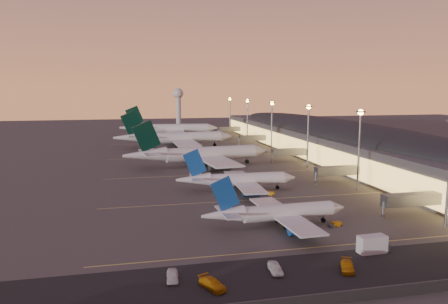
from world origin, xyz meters
The scene contains 20 objects.
ground centered at (0.00, 0.00, 0.00)m, with size 700.00×700.00×0.00m, color #3C3A37.
airliner_narrow_south centered at (-2.55, -30.13, 3.33)m, with size 36.02×32.15×12.88m.
airliner_narrow_north centered at (-2.38, 7.23, 3.59)m, with size 38.82×34.67×13.88m.
airliner_wide_near centered at (-6.80, 53.35, 5.17)m, with size 62.74×57.56×20.07m.
airliner_wide_mid centered at (-10.24, 113.70, 5.39)m, with size 65.27×59.26×20.93m.
airliner_wide_far centered at (-7.41, 170.12, 5.42)m, with size 65.84×60.35×21.06m.
terminal_building centered at (61.84, 72.47, 8.78)m, with size 56.35×255.00×17.46m.
light_masts centered at (36.00, 65.00, 17.55)m, with size 2.20×217.20×25.90m.
radar_tower centered at (10.00, 260.00, 21.87)m, with size 9.00×9.00×32.50m.
service_lane centered at (0.00, -56.00, 0.01)m, with size 260.00×16.00×0.01m.
lane_markings centered at (0.00, 40.00, 0.01)m, with size 90.00×180.36×0.00m.
fence centered at (0.00, -68.00, 1.00)m, with size 124.00×0.12×2.00m.
baggage_tug_a centered at (11.23, -33.22, 0.47)m, with size 3.68×2.25×1.03m.
baggage_tug_b centered at (14.37, -20.45, 0.44)m, with size 3.37×1.79×0.96m.
baggage_tug_c centered at (5.88, -0.34, 0.47)m, with size 3.71×2.72×1.03m.
catering_truck_a centered at (10.87, -50.20, 1.64)m, with size 6.35×2.71×3.52m.
service_van_a centered at (-29.69, -53.99, 0.85)m, with size 2.00×4.97×1.69m, color silver.
service_van_b centered at (-23.62, -58.57, 0.83)m, with size 2.32×5.70×1.65m, color #C0770B.
service_van_c centered at (-11.44, -54.87, 0.87)m, with size 2.06×5.11×1.74m, color silver.
service_van_d centered at (1.51, -56.98, 0.80)m, with size 2.24×5.51×1.60m, color #C0770B.
Camera 1 is at (-36.82, -124.81, 32.56)m, focal length 35.00 mm.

